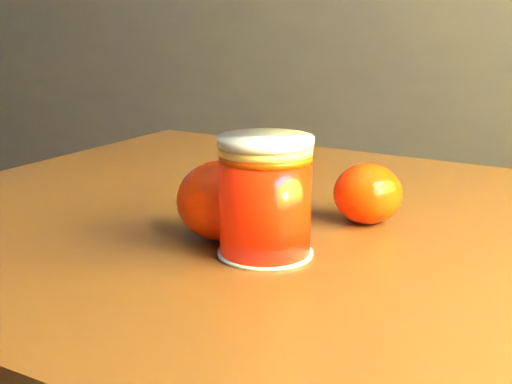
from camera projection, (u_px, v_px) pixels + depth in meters
The scene contains 5 objects.
kitchen_counter at pixel (312, 133), 2.37m from camera, with size 3.15×0.60×0.90m, color #4E4D52.
table at pixel (357, 325), 0.64m from camera, with size 0.96×0.71×0.68m.
juice_glass at pixel (265, 198), 0.55m from camera, with size 0.07×0.07×0.09m.
orange_front at pixel (222, 200), 0.60m from camera, with size 0.08×0.08×0.07m, color #FF3305.
orange_back at pixel (368, 194), 0.64m from camera, with size 0.06×0.06×0.05m, color #FF3305.
Camera 1 is at (1.22, -0.55, 0.88)m, focal length 50.00 mm.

